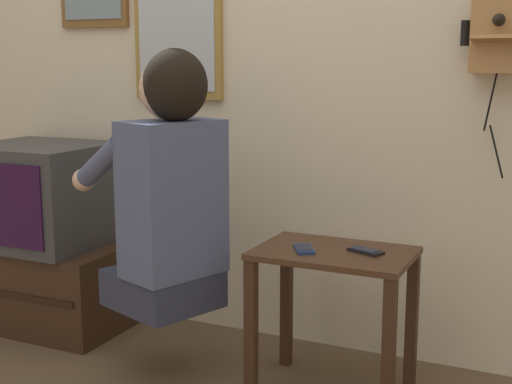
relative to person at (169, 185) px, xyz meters
name	(u,v)px	position (x,y,z in m)	size (l,w,h in m)	color
wall_back	(301,42)	(0.27, 0.60, 0.52)	(6.80, 0.05, 2.55)	beige
side_table	(333,284)	(0.59, 0.15, -0.34)	(0.55, 0.37, 0.54)	#422819
person	(169,185)	(0.00, 0.00, 0.00)	(0.60, 0.51, 0.96)	#2D3347
tv_stand	(48,284)	(-0.83, 0.26, -0.56)	(0.74, 0.46, 0.38)	#382316
television	(41,194)	(-0.84, 0.26, -0.15)	(0.58, 0.53, 0.45)	#38383A
wall_phone_antique	(501,27)	(1.06, 0.52, 0.56)	(0.24, 0.18, 0.73)	#AD7A47
wall_mirror	(177,16)	(-0.29, 0.56, 0.64)	(0.43, 0.03, 0.72)	olive
cell_phone_held	(304,249)	(0.49, 0.10, -0.21)	(0.11, 0.14, 0.01)	navy
cell_phone_spare	(366,251)	(0.70, 0.17, -0.21)	(0.14, 0.10, 0.01)	black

